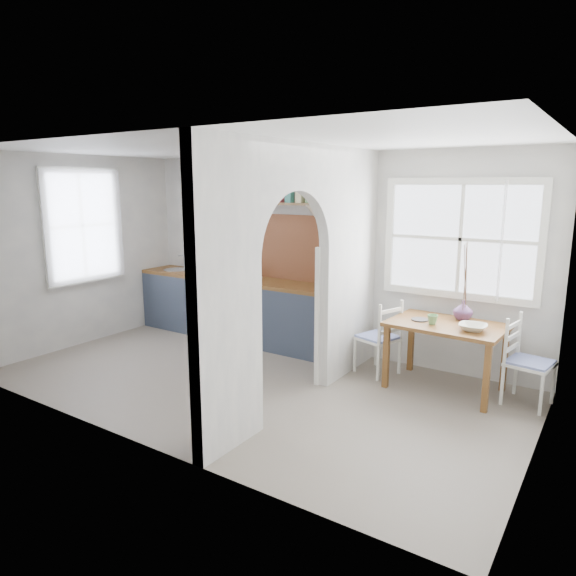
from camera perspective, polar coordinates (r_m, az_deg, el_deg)
The scene contains 26 objects.
floor at distance 5.89m, azimuth -4.18°, elevation -10.58°, with size 5.80×3.20×0.01m, color gray.
ceiling at distance 5.47m, azimuth -4.59°, elevation 15.54°, with size 5.80×3.20×0.01m, color silver.
walls at distance 5.53m, azimuth -4.38°, elevation 1.99°, with size 5.81×3.21×2.60m.
partition at distance 5.17m, azimuth 2.15°, elevation 3.03°, with size 0.12×3.20×2.60m.
kitchen_window at distance 7.59m, azimuth -21.95°, elevation 6.44°, with size 0.10×1.16×1.50m, color white, non-canonical shape.
nook_window at distance 6.10m, azimuth 18.61°, elevation 5.16°, with size 1.76×0.10×1.30m, color white, non-canonical shape.
counter at distance 7.41m, azimuth -4.92°, elevation -2.24°, with size 3.50×0.60×0.90m.
sink at distance 8.16m, azimuth -12.28°, elevation 1.93°, with size 0.40×0.40×0.02m, color silver.
backsplash at distance 6.93m, azimuth 2.27°, elevation 4.36°, with size 1.65×0.03×0.90m, color brown.
shelf at distance 6.81m, azimuth 1.94°, elevation 9.81°, with size 1.75×0.20×0.21m.
pendant_lamp at distance 6.34m, azimuth 3.07°, elevation 8.49°, with size 0.26×0.26×0.16m, color beige.
utensil_rail at distance 5.94m, azimuth 5.65°, elevation 4.08°, with size 0.02×0.02×0.50m, color silver.
dining_table at distance 5.87m, azimuth 17.04°, elevation -7.28°, with size 1.19×0.79×0.74m, color brown, non-canonical shape.
chair_left at distance 6.15m, azimuth 9.94°, elevation -5.34°, with size 0.41×0.41×0.90m, color white, non-canonical shape.
chair_right at distance 5.76m, azimuth 25.29°, elevation -7.43°, with size 0.41×0.41×0.91m, color white, non-canonical shape.
kettle at distance 6.40m, azimuth 5.49°, elevation 0.77°, with size 0.21×0.17×0.25m, color white, non-canonical shape.
mug_a at distance 7.82m, azimuth -10.95°, elevation 1.98°, with size 0.10×0.10×0.09m, color silver.
mug_b at distance 7.67m, azimuth -7.90°, elevation 1.97°, with size 0.14×0.14×0.11m, color silver.
knife_block at distance 7.58m, azimuth -5.95°, elevation 2.25°, with size 0.09×0.13×0.20m, color #392617.
jar at distance 7.33m, azimuth -4.50°, elevation 1.81°, with size 0.10×0.10×0.16m, color tan.
towel_magenta at distance 6.28m, azimuth 5.55°, elevation -6.50°, with size 0.02×0.03×0.49m, color #BB174E.
towel_orange at distance 6.27m, azimuth 5.44°, elevation -6.78°, with size 0.02×0.03×0.45m, color #C56808.
bowl at distance 5.57m, azimuth 19.86°, elevation -4.13°, with size 0.28×0.28×0.07m, color silver.
table_cup at distance 5.68m, azimuth 15.76°, elevation -3.39°, with size 0.11×0.11×0.10m, color #6DAA66.
plate at distance 5.81m, azimuth 14.45°, elevation -3.42°, with size 0.18×0.18×0.02m, color #3A3737.
vase at distance 5.95m, azimuth 18.87°, elevation -2.34°, with size 0.21×0.21×0.22m, color #593662.
Camera 1 is at (3.35, -4.31, 2.21)m, focal length 32.00 mm.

